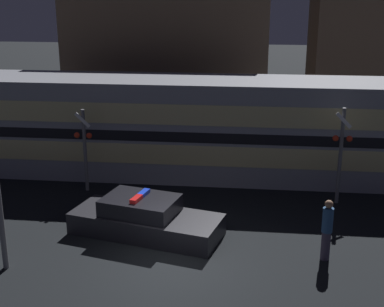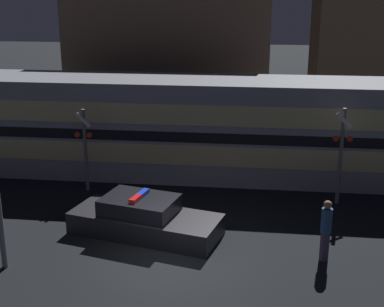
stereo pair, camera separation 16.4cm
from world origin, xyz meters
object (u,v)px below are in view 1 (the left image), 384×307
Objects in this scene: train at (227,128)px; crossing_signal_near at (341,151)px; police_car at (145,219)px; pedestrian at (327,229)px.

train is 4.84m from crossing_signal_near.
crossing_signal_near is at bearing 40.88° from police_car.
train is at bearing 147.61° from crossing_signal_near.
train is 4.63× the size of police_car.
train is 6.41m from police_car.
train reaches higher than crossing_signal_near.
pedestrian is at bearing -102.39° from crossing_signal_near.
police_car is (-2.27, -5.81, -1.49)m from train.
police_car is 2.74× the size of pedestrian.
pedestrian is at bearing 2.87° from police_car.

